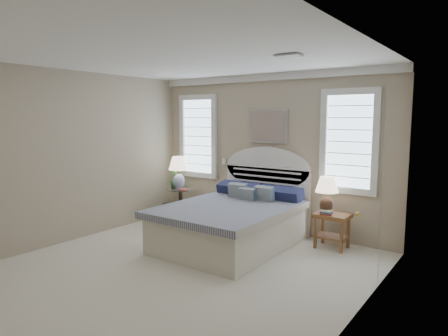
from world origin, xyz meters
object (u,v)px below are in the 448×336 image
at_px(side_table_left, 181,201).
at_px(lamp_left, 179,169).
at_px(lamp_right, 327,191).
at_px(bed, 235,220).
at_px(floor_pot, 172,213).
at_px(nightstand_right, 332,223).

distance_m(side_table_left, lamp_left, 0.62).
bearing_deg(lamp_right, lamp_left, -177.70).
height_order(side_table_left, lamp_left, lamp_left).
distance_m(bed, side_table_left, 1.75).
xyz_separation_m(bed, floor_pot, (-1.73, 0.42, -0.21)).
distance_m(nightstand_right, lamp_left, 3.03).
bearing_deg(bed, lamp_left, 161.50).
xyz_separation_m(side_table_left, lamp_right, (2.86, 0.08, 0.49)).
relative_size(nightstand_right, lamp_right, 0.94).
xyz_separation_m(bed, side_table_left, (-1.65, 0.59, 0.00)).
bearing_deg(side_table_left, nightstand_right, 1.94).
distance_m(nightstand_right, lamp_right, 0.50).
bearing_deg(lamp_left, floor_pot, -116.86).
bearing_deg(bed, nightstand_right, 28.03).
bearing_deg(nightstand_right, side_table_left, -178.06).
distance_m(nightstand_right, floor_pot, 3.05).
bearing_deg(nightstand_right, lamp_right, -166.63).
distance_m(bed, nightstand_right, 1.47).
bearing_deg(side_table_left, lamp_left, -104.35).
xyz_separation_m(bed, lamp_left, (-1.66, 0.56, 0.62)).
bearing_deg(side_table_left, bed, -19.74).
relative_size(side_table_left, nightstand_right, 1.19).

